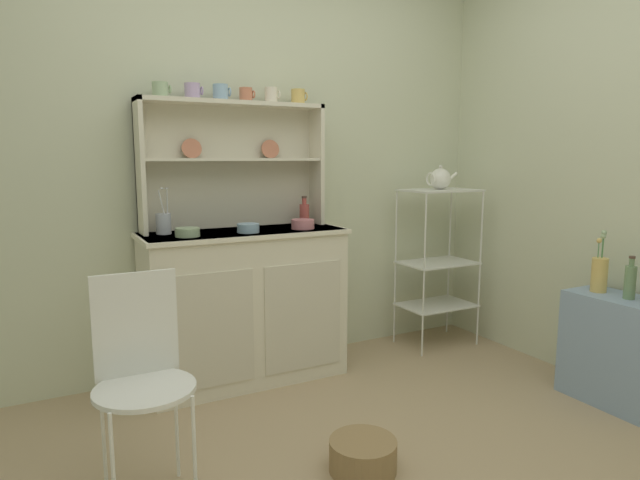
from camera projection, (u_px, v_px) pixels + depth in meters
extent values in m
cube|color=beige|center=(250.00, 160.00, 3.25)|extent=(3.84, 0.05, 2.50)
cube|color=silver|center=(245.00, 306.00, 3.08)|extent=(1.10, 0.42, 0.86)
cube|color=beige|center=(211.00, 331.00, 2.78)|extent=(0.46, 0.01, 0.60)
cube|color=beige|center=(304.00, 317.00, 3.02)|extent=(0.46, 0.01, 0.60)
cube|color=#EEE6CE|center=(244.00, 233.00, 3.02)|extent=(1.13, 0.45, 0.02)
cube|color=beige|center=(230.00, 166.00, 3.14)|extent=(1.06, 0.02, 0.71)
cube|color=silver|center=(140.00, 167.00, 2.83)|extent=(0.02, 0.18, 0.71)
cube|color=silver|center=(316.00, 165.00, 3.31)|extent=(0.02, 0.18, 0.71)
cube|color=silver|center=(235.00, 159.00, 3.06)|extent=(1.02, 0.16, 0.02)
cube|color=silver|center=(233.00, 103.00, 3.02)|extent=(1.06, 0.18, 0.02)
cylinder|color=#C67556|center=(192.00, 148.00, 2.98)|extent=(0.11, 0.03, 0.11)
cylinder|color=#C67556|center=(270.00, 149.00, 3.19)|extent=(0.11, 0.03, 0.11)
cylinder|color=silver|center=(424.00, 276.00, 3.42)|extent=(0.01, 0.01, 1.06)
cylinder|color=silver|center=(480.00, 269.00, 3.63)|extent=(0.01, 0.01, 1.06)
cylinder|color=silver|center=(395.00, 267.00, 3.68)|extent=(0.01, 0.01, 1.06)
cylinder|color=silver|center=(449.00, 261.00, 3.90)|extent=(0.01, 0.01, 1.06)
cube|color=silver|center=(440.00, 190.00, 3.58)|extent=(0.49, 0.33, 0.01)
cube|color=silver|center=(438.00, 263.00, 3.65)|extent=(0.49, 0.33, 0.01)
cube|color=silver|center=(436.00, 305.00, 3.70)|extent=(0.49, 0.33, 0.01)
cube|color=#849EBC|center=(615.00, 350.00, 2.81)|extent=(0.28, 0.48, 0.57)
cylinder|color=white|center=(114.00, 477.00, 1.79)|extent=(0.01, 0.01, 0.45)
cylinder|color=white|center=(195.00, 456.00, 1.91)|extent=(0.01, 0.01, 0.45)
cylinder|color=white|center=(104.00, 440.00, 2.02)|extent=(0.01, 0.01, 0.45)
cylinder|color=white|center=(177.00, 423.00, 2.15)|extent=(0.01, 0.01, 0.45)
cylinder|color=white|center=(145.00, 389.00, 1.93)|extent=(0.36, 0.36, 0.02)
cube|color=white|center=(136.00, 325.00, 2.02)|extent=(0.31, 0.02, 0.40)
cylinder|color=#93754C|center=(363.00, 455.00, 2.21)|extent=(0.28, 0.28, 0.13)
cylinder|color=#9EB78E|center=(160.00, 90.00, 2.82)|extent=(0.08, 0.08, 0.08)
torus|color=#9EB78E|center=(170.00, 90.00, 2.85)|extent=(0.01, 0.05, 0.05)
cylinder|color=#B79ECC|center=(192.00, 91.00, 2.90)|extent=(0.08, 0.08, 0.08)
torus|color=#B79ECC|center=(202.00, 91.00, 2.93)|extent=(0.01, 0.05, 0.05)
cylinder|color=#8EB2D1|center=(220.00, 92.00, 2.97)|extent=(0.08, 0.08, 0.09)
torus|color=#8EB2D1|center=(229.00, 92.00, 3.00)|extent=(0.01, 0.05, 0.05)
cylinder|color=#C67556|center=(246.00, 95.00, 3.04)|extent=(0.07, 0.07, 0.08)
torus|color=#C67556|center=(254.00, 94.00, 3.06)|extent=(0.01, 0.04, 0.04)
cylinder|color=silver|center=(271.00, 95.00, 3.11)|extent=(0.07, 0.07, 0.09)
torus|color=silver|center=(278.00, 95.00, 3.13)|extent=(0.01, 0.05, 0.05)
cylinder|color=#DBB760|center=(298.00, 97.00, 3.19)|extent=(0.08, 0.08, 0.09)
torus|color=#DBB760|center=(306.00, 96.00, 3.22)|extent=(0.01, 0.05, 0.05)
cylinder|color=#9EB78E|center=(187.00, 232.00, 2.79)|extent=(0.13, 0.13, 0.05)
cylinder|color=#8EB2D1|center=(248.00, 228.00, 2.95)|extent=(0.12, 0.12, 0.05)
cylinder|color=#D17A84|center=(303.00, 224.00, 3.10)|extent=(0.13, 0.13, 0.05)
cylinder|color=#B74C47|center=(304.00, 215.00, 3.28)|extent=(0.06, 0.06, 0.12)
cylinder|color=#B74C47|center=(304.00, 201.00, 3.26)|extent=(0.03, 0.03, 0.04)
cylinder|color=#4C382D|center=(304.00, 197.00, 3.26)|extent=(0.03, 0.03, 0.01)
cylinder|color=#B2B7C6|center=(163.00, 224.00, 2.88)|extent=(0.08, 0.08, 0.11)
cylinder|color=silver|center=(163.00, 208.00, 2.84)|extent=(0.04, 0.01, 0.19)
ellipsoid|color=silver|center=(162.00, 188.00, 2.83)|extent=(0.02, 0.01, 0.01)
cylinder|color=silver|center=(167.00, 208.00, 2.88)|extent=(0.01, 0.03, 0.19)
ellipsoid|color=silver|center=(167.00, 188.00, 2.86)|extent=(0.02, 0.01, 0.01)
sphere|color=white|center=(440.00, 179.00, 3.57)|extent=(0.14, 0.14, 0.14)
sphere|color=silver|center=(441.00, 167.00, 3.56)|extent=(0.02, 0.02, 0.02)
cylinder|color=white|center=(452.00, 177.00, 3.61)|extent=(0.09, 0.02, 0.07)
torus|color=white|center=(431.00, 179.00, 3.53)|extent=(0.01, 0.09, 0.09)
cylinder|color=#DBB760|center=(599.00, 275.00, 2.85)|extent=(0.08, 0.08, 0.18)
cylinder|color=#4C844C|center=(602.00, 249.00, 2.85)|extent=(0.00, 0.01, 0.14)
sphere|color=#9EB78E|center=(603.00, 236.00, 2.83)|extent=(0.03, 0.03, 0.03)
cylinder|color=#4C844C|center=(603.00, 247.00, 2.84)|extent=(0.00, 0.01, 0.15)
sphere|color=#9EB78E|center=(604.00, 233.00, 2.83)|extent=(0.03, 0.03, 0.03)
cylinder|color=#4C844C|center=(598.00, 251.00, 2.85)|extent=(0.00, 0.01, 0.11)
sphere|color=#DBB760|center=(599.00, 241.00, 2.84)|extent=(0.03, 0.03, 0.03)
cylinder|color=#6B8C60|center=(630.00, 283.00, 2.71)|extent=(0.05, 0.05, 0.17)
cylinder|color=#6B8C60|center=(632.00, 262.00, 2.69)|extent=(0.02, 0.02, 0.04)
cylinder|color=#4C382D|center=(632.00, 257.00, 2.69)|extent=(0.03, 0.03, 0.01)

